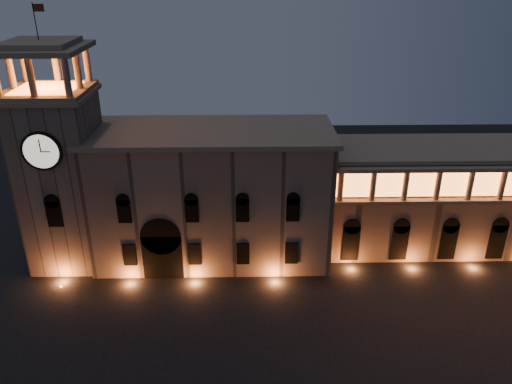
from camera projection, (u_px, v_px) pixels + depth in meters
ground at (222, 371)px, 48.66m from camera, size 160.00×160.00×0.00m
government_building at (212, 195)px, 64.83m from camera, size 30.80×12.80×17.60m
clock_tower at (62, 172)px, 62.07m from camera, size 9.80×9.80×32.40m
colonnade_wing at (463, 196)px, 67.85m from camera, size 40.60×11.50×14.50m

